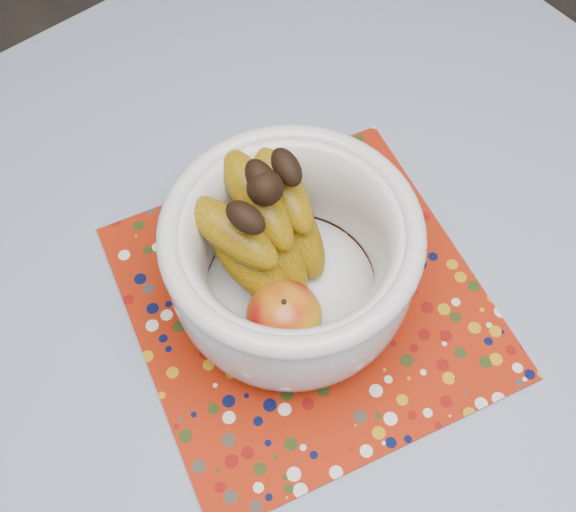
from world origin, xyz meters
The scene contains 4 objects.
table centered at (0.00, 0.00, 0.67)m, with size 1.20×1.20×0.75m.
tablecloth centered at (0.00, 0.00, 0.76)m, with size 1.32×1.32×0.01m, color slate.
placemat centered at (0.09, 0.11, 0.76)m, with size 0.37×0.37×0.00m, color maroon.
fruit_bowl centered at (0.07, 0.13, 0.85)m, with size 0.25×0.25×0.19m.
Camera 1 is at (-0.13, -0.13, 1.43)m, focal length 42.00 mm.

